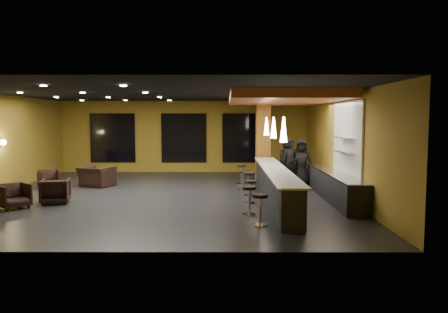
{
  "coord_description": "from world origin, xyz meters",
  "views": [
    {
      "loc": [
        2.05,
        -14.99,
        2.66
      ],
      "look_at": [
        2.0,
        0.5,
        1.3
      ],
      "focal_mm": 35.0,
      "sensor_mm": 36.0,
      "label": 1
    }
  ],
  "objects_px": {
    "armchair_b": "(55,191)",
    "prep_counter": "(333,185)",
    "staff_a": "(290,163)",
    "bar_stool_3": "(249,181)",
    "pendant_2": "(267,126)",
    "armchair_d": "(97,177)",
    "armchair_c": "(48,179)",
    "bar_stool_5": "(242,172)",
    "bar_counter": "(275,185)",
    "column": "(263,140)",
    "armchair_a": "(13,196)",
    "bar_stool_1": "(249,197)",
    "bar_stool_4": "(244,178)",
    "staff_b": "(287,162)",
    "pendant_0": "(284,130)",
    "staff_c": "(301,163)",
    "pendant_1": "(274,128)",
    "bar_stool_2": "(250,189)",
    "bar_stool_0": "(260,206)"
  },
  "relations": [
    {
      "from": "bar_stool_1",
      "to": "armchair_d",
      "type": "bearing_deg",
      "value": 138.46
    },
    {
      "from": "prep_counter",
      "to": "staff_a",
      "type": "bearing_deg",
      "value": 115.49
    },
    {
      "from": "pendant_0",
      "to": "bar_stool_5",
      "type": "height_order",
      "value": "pendant_0"
    },
    {
      "from": "prep_counter",
      "to": "armchair_b",
      "type": "height_order",
      "value": "prep_counter"
    },
    {
      "from": "bar_stool_5",
      "to": "prep_counter",
      "type": "bearing_deg",
      "value": -45.29
    },
    {
      "from": "bar_counter",
      "to": "bar_stool_3",
      "type": "relative_size",
      "value": 9.79
    },
    {
      "from": "pendant_0",
      "to": "bar_stool_1",
      "type": "xyz_separation_m",
      "value": [
        -0.94,
        -0.15,
        -1.84
      ]
    },
    {
      "from": "bar_stool_5",
      "to": "armchair_d",
      "type": "bearing_deg",
      "value": -174.24
    },
    {
      "from": "prep_counter",
      "to": "armchair_b",
      "type": "xyz_separation_m",
      "value": [
        -8.93,
        -1.01,
        -0.04
      ]
    },
    {
      "from": "armchair_b",
      "to": "bar_stool_2",
      "type": "bearing_deg",
      "value": 167.66
    },
    {
      "from": "bar_stool_3",
      "to": "bar_stool_5",
      "type": "bearing_deg",
      "value": 93.01
    },
    {
      "from": "bar_counter",
      "to": "column",
      "type": "distance_m",
      "value": 4.77
    },
    {
      "from": "bar_counter",
      "to": "bar_stool_5",
      "type": "xyz_separation_m",
      "value": [
        -0.95,
        3.48,
        -0.0
      ]
    },
    {
      "from": "staff_b",
      "to": "armchair_d",
      "type": "distance_m",
      "value": 7.6
    },
    {
      "from": "armchair_d",
      "to": "bar_stool_1",
      "type": "bearing_deg",
      "value": 161.82
    },
    {
      "from": "bar_stool_5",
      "to": "bar_counter",
      "type": "bearing_deg",
      "value": -74.74
    },
    {
      "from": "armchair_c",
      "to": "bar_stool_5",
      "type": "relative_size",
      "value": 1.02
    },
    {
      "from": "armchair_b",
      "to": "staff_c",
      "type": "bearing_deg",
      "value": -170.23
    },
    {
      "from": "bar_stool_3",
      "to": "pendant_1",
      "type": "bearing_deg",
      "value": -19.74
    },
    {
      "from": "pendant_2",
      "to": "bar_stool_1",
      "type": "height_order",
      "value": "pendant_2"
    },
    {
      "from": "staff_a",
      "to": "bar_stool_3",
      "type": "distance_m",
      "value": 2.66
    },
    {
      "from": "prep_counter",
      "to": "pendant_0",
      "type": "distance_m",
      "value": 3.73
    },
    {
      "from": "bar_stool_3",
      "to": "staff_a",
      "type": "bearing_deg",
      "value": 48.98
    },
    {
      "from": "bar_stool_4",
      "to": "bar_stool_5",
      "type": "distance_m",
      "value": 1.56
    },
    {
      "from": "armchair_a",
      "to": "bar_stool_1",
      "type": "relative_size",
      "value": 1.03
    },
    {
      "from": "bar_counter",
      "to": "armchair_d",
      "type": "bearing_deg",
      "value": 156.39
    },
    {
      "from": "armchair_b",
      "to": "prep_counter",
      "type": "bearing_deg",
      "value": 174.32
    },
    {
      "from": "armchair_b",
      "to": "pendant_2",
      "type": "bearing_deg",
      "value": -165.26
    },
    {
      "from": "staff_c",
      "to": "bar_stool_4",
      "type": "relative_size",
      "value": 2.55
    },
    {
      "from": "armchair_d",
      "to": "bar_stool_2",
      "type": "distance_m",
      "value": 6.76
    },
    {
      "from": "staff_a",
      "to": "armchair_b",
      "type": "relative_size",
      "value": 2.18
    },
    {
      "from": "staff_b",
      "to": "armchair_d",
      "type": "xyz_separation_m",
      "value": [
        -7.55,
        -0.71,
        -0.52
      ]
    },
    {
      "from": "pendant_0",
      "to": "pendant_2",
      "type": "relative_size",
      "value": 1.0
    },
    {
      "from": "pendant_0",
      "to": "armchair_d",
      "type": "height_order",
      "value": "pendant_0"
    },
    {
      "from": "pendant_0",
      "to": "pendant_1",
      "type": "distance_m",
      "value": 2.5
    },
    {
      "from": "prep_counter",
      "to": "armchair_d",
      "type": "relative_size",
      "value": 5.03
    },
    {
      "from": "armchair_a",
      "to": "bar_stool_4",
      "type": "distance_m",
      "value": 7.64
    },
    {
      "from": "pendant_2",
      "to": "bar_stool_0",
      "type": "distance_m",
      "value": 6.64
    },
    {
      "from": "armchair_b",
      "to": "armchair_c",
      "type": "relative_size",
      "value": 1.07
    },
    {
      "from": "staff_c",
      "to": "armchair_a",
      "type": "height_order",
      "value": "staff_c"
    },
    {
      "from": "staff_a",
      "to": "armchair_d",
      "type": "bearing_deg",
      "value": 177.27
    },
    {
      "from": "staff_b",
      "to": "armchair_c",
      "type": "height_order",
      "value": "staff_b"
    },
    {
      "from": "bar_stool_2",
      "to": "pendant_0",
      "type": "bearing_deg",
      "value": -60.68
    },
    {
      "from": "bar_counter",
      "to": "pendant_0",
      "type": "height_order",
      "value": "pendant_0"
    },
    {
      "from": "column",
      "to": "armchair_d",
      "type": "height_order",
      "value": "column"
    },
    {
      "from": "bar_stool_5",
      "to": "bar_stool_3",
      "type": "bearing_deg",
      "value": -86.99
    },
    {
      "from": "pendant_0",
      "to": "armchair_b",
      "type": "distance_m",
      "value": 7.35
    },
    {
      "from": "armchair_d",
      "to": "bar_stool_1",
      "type": "height_order",
      "value": "bar_stool_1"
    },
    {
      "from": "armchair_b",
      "to": "column",
      "type": "bearing_deg",
      "value": -155.72
    },
    {
      "from": "staff_b",
      "to": "armchair_b",
      "type": "xyz_separation_m",
      "value": [
        -7.83,
        -4.13,
        -0.52
      ]
    }
  ]
}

